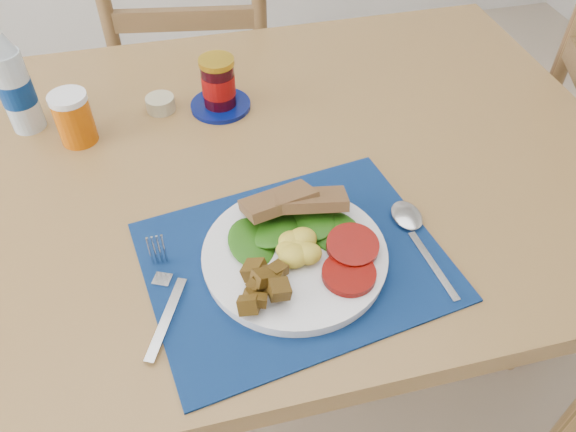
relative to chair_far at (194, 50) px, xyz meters
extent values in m
cube|color=brown|center=(-0.01, -0.70, 0.15)|extent=(1.40, 0.90, 0.04)
cylinder|color=brown|center=(0.63, -0.31, -0.23)|extent=(0.06, 0.06, 0.71)
cube|color=brown|center=(0.01, 0.07, -0.14)|extent=(0.49, 0.47, 0.04)
cylinder|color=brown|center=(0.22, 0.21, -0.37)|extent=(0.04, 0.04, 0.42)
cylinder|color=brown|center=(-0.14, 0.27, -0.37)|extent=(0.04, 0.04, 0.42)
cylinder|color=brown|center=(0.16, -0.13, -0.37)|extent=(0.04, 0.04, 0.42)
cylinder|color=brown|center=(-0.20, -0.07, -0.37)|extent=(0.04, 0.04, 0.42)
cylinder|color=brown|center=(0.68, -0.83, -0.37)|extent=(0.04, 0.04, 0.43)
cylinder|color=brown|center=(0.81, -0.47, -0.37)|extent=(0.04, 0.04, 0.43)
cube|color=black|center=(0.05, -0.94, 0.17)|extent=(0.46, 0.38, 0.00)
cylinder|color=silver|center=(0.05, -0.94, 0.18)|extent=(0.26, 0.26, 0.02)
ellipsoid|color=gold|center=(0.05, -0.94, 0.20)|extent=(0.06, 0.06, 0.03)
cylinder|color=#830604|center=(0.12, -0.98, 0.20)|extent=(0.07, 0.07, 0.01)
ellipsoid|color=#123706|center=(0.06, -0.90, 0.20)|extent=(0.14, 0.08, 0.01)
cube|color=brown|center=(0.07, -0.86, 0.22)|extent=(0.11, 0.07, 0.04)
cube|color=#B2B5BA|center=(-0.14, -1.00, 0.18)|extent=(0.07, 0.12, 0.00)
cube|color=#B2B5BA|center=(-0.14, -0.91, 0.18)|extent=(0.05, 0.07, 0.00)
cube|color=#B2B5BA|center=(0.24, -1.00, 0.18)|extent=(0.03, 0.13, 0.00)
ellipsoid|color=#B2B5BA|center=(0.24, -0.90, 0.18)|extent=(0.05, 0.06, 0.01)
cylinder|color=#ADBFCC|center=(-0.34, -0.51, 0.24)|extent=(0.06, 0.06, 0.15)
cylinder|color=navy|center=(-0.34, -0.51, 0.24)|extent=(0.06, 0.06, 0.04)
cylinder|color=#B84F04|center=(-0.25, -0.57, 0.21)|extent=(0.06, 0.06, 0.09)
cylinder|color=tan|center=(-0.10, -0.52, 0.18)|extent=(0.05, 0.05, 0.03)
cylinder|color=#051055|center=(0.01, -0.53, 0.17)|extent=(0.11, 0.11, 0.01)
cylinder|color=black|center=(0.01, -0.53, 0.22)|extent=(0.06, 0.06, 0.08)
cylinder|color=maroon|center=(0.01, -0.53, 0.22)|extent=(0.06, 0.06, 0.04)
cylinder|color=#BC921F|center=(0.01, -0.53, 0.27)|extent=(0.06, 0.06, 0.01)
camera|label=1|loc=(-0.08, -1.44, 0.79)|focal=35.00mm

